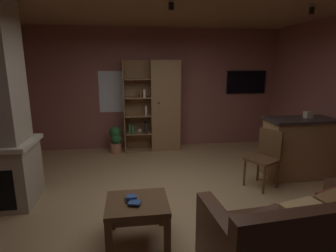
{
  "coord_description": "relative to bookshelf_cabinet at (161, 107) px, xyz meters",
  "views": [
    {
      "loc": [
        -0.54,
        -3.4,
        1.94
      ],
      "look_at": [
        0.0,
        0.4,
        1.05
      ],
      "focal_mm": 28.74,
      "sensor_mm": 36.0,
      "label": 1
    }
  ],
  "objects": [
    {
      "name": "floor",
      "position": [
        -0.15,
        -2.58,
        -1.01
      ],
      "size": [
        5.82,
        5.65,
        0.02
      ],
      "primitive_type": "cube",
      "color": "tan",
      "rests_on": "ground"
    },
    {
      "name": "wall_back",
      "position": [
        -0.15,
        0.27,
        0.37
      ],
      "size": [
        5.94,
        0.06,
        2.73
      ],
      "primitive_type": "cube",
      "color": "#8E544C",
      "rests_on": "ground"
    },
    {
      "name": "window_pane_back",
      "position": [
        -1.03,
        0.24,
        0.32
      ],
      "size": [
        0.71,
        0.01,
        0.93
      ],
      "primitive_type": "cube",
      "color": "white"
    },
    {
      "name": "bookshelf_cabinet",
      "position": [
        0.0,
        0.0,
        0.0
      ],
      "size": [
        1.25,
        0.41,
        2.02
      ],
      "color": "#997047",
      "rests_on": "ground"
    },
    {
      "name": "kitchen_bar_counter",
      "position": [
        2.31,
        -1.88,
        -0.48
      ],
      "size": [
        1.43,
        0.58,
        1.04
      ],
      "color": "#997047",
      "rests_on": "ground"
    },
    {
      "name": "tissue_box",
      "position": [
        2.32,
        -1.84,
        0.09
      ],
      "size": [
        0.12,
        0.12,
        0.11
      ],
      "primitive_type": "cube",
      "rotation": [
        0.0,
        0.0,
        -0.02
      ],
      "color": "#BFB299",
      "rests_on": "kitchen_bar_counter"
    },
    {
      "name": "leather_couch",
      "position": [
        0.83,
        -3.96,
        -0.69
      ],
      "size": [
        1.74,
        1.0,
        0.84
      ],
      "color": "#4C2D1E",
      "rests_on": "ground"
    },
    {
      "name": "coffee_table",
      "position": [
        -0.65,
        -3.29,
        -0.62
      ],
      "size": [
        0.68,
        0.59,
        0.47
      ],
      "color": "brown",
      "rests_on": "ground"
    },
    {
      "name": "table_book_0",
      "position": [
        -0.73,
        -3.26,
        -0.52
      ],
      "size": [
        0.13,
        0.12,
        0.02
      ],
      "primitive_type": "cube",
      "rotation": [
        0.0,
        0.0,
        0.15
      ],
      "color": "black",
      "rests_on": "coffee_table"
    },
    {
      "name": "table_book_1",
      "position": [
        -0.68,
        -3.36,
        -0.5
      ],
      "size": [
        0.15,
        0.13,
        0.02
      ],
      "primitive_type": "cube",
      "rotation": [
        0.0,
        0.0,
        -0.25
      ],
      "color": "#2D4C8C",
      "rests_on": "coffee_table"
    },
    {
      "name": "table_book_2",
      "position": [
        -0.71,
        -3.26,
        -0.48
      ],
      "size": [
        0.11,
        0.1,
        0.02
      ],
      "primitive_type": "cube",
      "rotation": [
        0.0,
        0.0,
        0.06
      ],
      "color": "#2D4C8C",
      "rests_on": "coffee_table"
    },
    {
      "name": "dining_chair",
      "position": [
        1.42,
        -2.17,
        -0.47
      ],
      "size": [
        0.57,
        0.57,
        0.92
      ],
      "color": "brown",
      "rests_on": "ground"
    },
    {
      "name": "potted_floor_plant",
      "position": [
        -1.04,
        -0.13,
        -0.69
      ],
      "size": [
        0.27,
        0.3,
        0.59
      ],
      "color": "#B77051",
      "rests_on": "ground"
    },
    {
      "name": "wall_mounted_tv",
      "position": [
        2.08,
        0.21,
        0.51
      ],
      "size": [
        0.96,
        0.06,
        0.54
      ],
      "color": "black"
    },
    {
      "name": "track_light_spot_1",
      "position": [
        -0.13,
        -2.31,
        1.66
      ],
      "size": [
        0.07,
        0.07,
        0.09
      ],
      "primitive_type": "cylinder",
      "color": "black"
    },
    {
      "name": "track_light_spot_2",
      "position": [
        1.85,
        -2.31,
        1.66
      ],
      "size": [
        0.07,
        0.07,
        0.09
      ],
      "primitive_type": "cylinder",
      "color": "black"
    }
  ]
}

